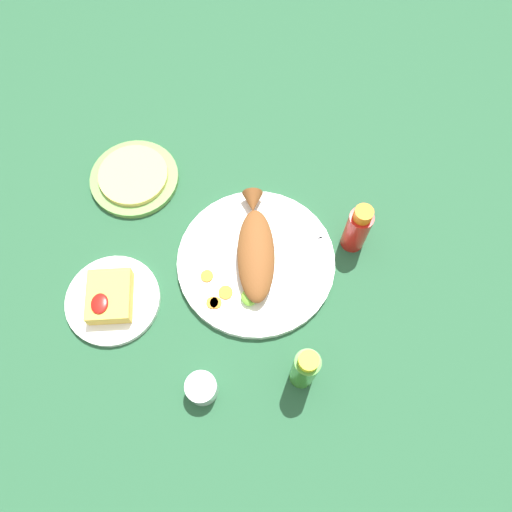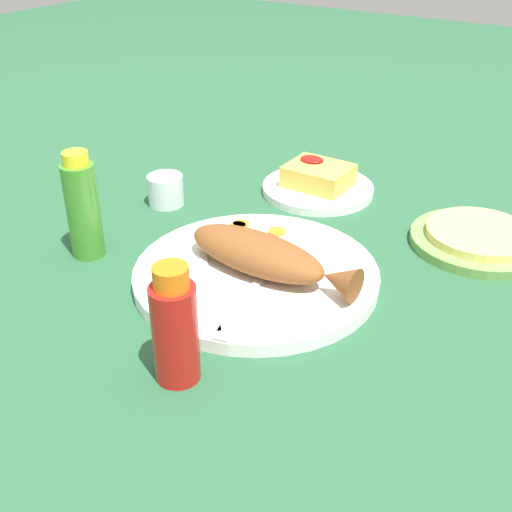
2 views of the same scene
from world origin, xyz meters
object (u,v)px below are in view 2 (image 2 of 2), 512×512
Objects in this scene: side_plate_fries at (318,189)px; hot_sauce_bottle_green at (83,207)px; fried_fish at (264,256)px; tortilla_plate at (478,241)px; salt_cup at (166,192)px; main_plate at (256,275)px; fork_far at (209,294)px; hot_sauce_bottle_red at (175,328)px; fork_near at (244,303)px.

hot_sauce_bottle_green is at bearing 64.85° from side_plate_fries.
hot_sauce_bottle_green is (0.25, 0.07, 0.03)m from fried_fish.
hot_sauce_bottle_green is at bearing 36.09° from tortilla_plate.
fried_fish reaches higher than salt_cup.
fried_fish is 1.61× the size of hot_sauce_bottle_green.
main_plate reaches higher than tortilla_plate.
fork_far is 0.95× the size of hot_sauce_bottle_green.
hot_sauce_bottle_green is (0.23, -0.01, 0.05)m from fork_far.
fork_far is at bearing 98.01° from side_plate_fries.
fork_far is 0.39m from side_plate_fries.
hot_sauce_bottle_green is 0.20m from salt_cup.
main_plate is 2.37× the size of hot_sauce_bottle_red.
hot_sauce_bottle_green reaches higher than salt_cup.
tortilla_plate is (-0.19, -0.34, -0.01)m from fork_near.
fork_far is at bearing 56.12° from tortilla_plate.
main_plate is at bearing -170.20° from fork_near.
fork_near is 1.24× the size of fork_far.
fried_fish is 4.25× the size of salt_cup.
fork_near is 0.39m from tortilla_plate.
salt_cup reaches higher than main_plate.
fried_fish is at bearing -163.98° from hot_sauce_bottle_green.
fork_near is 1.17× the size of hot_sauce_bottle_green.
fork_far is at bearing 74.87° from fried_fish.
hot_sauce_bottle_red reaches higher than tortilla_plate.
fried_fish is 0.21m from hot_sauce_bottle_red.
hot_sauce_bottle_green is at bearing 18.29° from fried_fish.
salt_cup is at bearing -24.34° from main_plate.
hot_sauce_bottle_green is 0.79× the size of tortilla_plate.
tortilla_plate is (-0.29, 0.03, 0.00)m from side_plate_fries.
hot_sauce_bottle_red is (-0.04, 0.21, 0.06)m from main_plate.
main_plate is 0.28m from salt_cup.
hot_sauce_bottle_red is 0.70× the size of tortilla_plate.
fork_far reaches higher than side_plate_fries.
salt_cup is (0.02, -0.19, -0.05)m from hot_sauce_bottle_green.
hot_sauce_bottle_green is (0.27, -0.00, 0.05)m from fork_near.
fork_near is 0.92× the size of tortilla_plate.
hot_sauce_bottle_red is at bearing 154.05° from hot_sauce_bottle_green.
side_plate_fries is (0.05, -0.38, -0.01)m from fork_far.
fried_fish is at bearing 177.73° from main_plate.
hot_sauce_bottle_red is at bearing 101.74° from side_plate_fries.
fork_near is 0.14m from hot_sauce_bottle_red.
main_plate is 5.59× the size of salt_cup.
hot_sauce_bottle_green reaches higher than hot_sauce_bottle_red.
main_plate is at bearing 50.03° from tortilla_plate.
side_plate_fries is (0.10, -0.50, -0.06)m from hot_sauce_bottle_red.
main_plate is 0.34m from tortilla_plate.
salt_cup is 0.50m from tortilla_plate.
side_plate_fries is at bearing -136.45° from salt_cup.
fried_fish is 1.37× the size of fork_near.
tortilla_plate is (-0.21, -0.26, -0.04)m from fried_fish.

